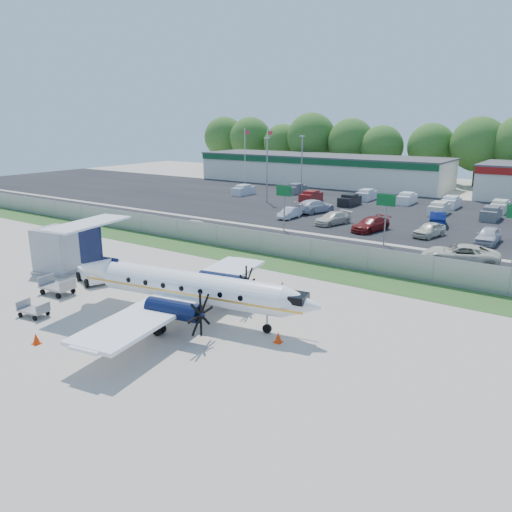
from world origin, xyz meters
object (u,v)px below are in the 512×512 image
Objects in this scene: pushback_tug at (95,273)px; baggage_cart_near at (57,286)px; service_container at (59,251)px; aircraft at (186,286)px; baggage_cart_far at (34,310)px.

pushback_tug reaches higher than baggage_cart_near.
service_container is (-4.58, 0.31, 0.89)m from pushback_tug.
pushback_tug is 1.35× the size of baggage_cart_near.
aircraft is at bearing -6.17° from service_container.
baggage_cart_far is at bearing -147.04° from aircraft.
aircraft is 14.73m from service_container.
baggage_cart_near is (-0.04, -3.09, -0.17)m from pushback_tug.
pushback_tug is at bearing 109.84° from baggage_cart_far.
aircraft is 9.05× the size of baggage_cart_far.
baggage_cart_far is at bearing -44.02° from service_container.
service_container is at bearing 135.98° from baggage_cart_far.
baggage_cart_near is 3.98m from baggage_cart_far.
aircraft is at bearing 10.16° from baggage_cart_near.
pushback_tug is 0.84× the size of service_container.
pushback_tug is 4.67m from service_container.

